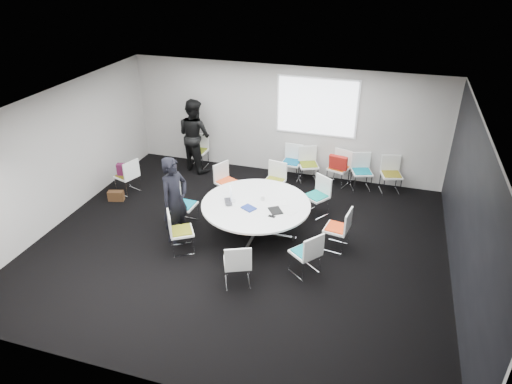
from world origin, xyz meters
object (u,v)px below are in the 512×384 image
(chair_ring_b, at_px, (316,203))
(chair_back_c, at_px, (338,174))
(laptop, at_px, (231,202))
(chair_back_a, at_px, (291,169))
(chair_ring_g, at_px, (238,271))
(chair_ring_h, at_px, (305,260))
(chair_ring_d, at_px, (227,189))
(person_main, at_px, (175,200))
(cup, at_px, (262,198))
(chair_back_b, at_px, (308,171))
(conference_table, at_px, (256,212))
(person_back, at_px, (194,135))
(brown_bag, at_px, (116,196))
(chair_ring_f, at_px, (181,239))
(chair_ring_e, at_px, (185,212))
(chair_ring_c, at_px, (274,188))
(chair_spare_left, at_px, (128,182))
(maroon_bag, at_px, (126,169))
(chair_person_back, at_px, (199,157))
(chair_back_e, at_px, (390,181))
(chair_ring_a, at_px, (337,236))

(chair_ring_b, bearing_deg, chair_back_c, -65.10)
(laptop, bearing_deg, chair_back_c, -58.66)
(chair_back_a, relative_size, laptop, 2.67)
(chair_ring_g, xyz_separation_m, laptop, (-0.66, 1.50, 0.47))
(chair_ring_h, bearing_deg, chair_ring_g, 159.65)
(chair_ring_d, bearing_deg, person_main, 14.38)
(chair_back_c, bearing_deg, cup, 83.88)
(chair_ring_h, bearing_deg, chair_ring_b, 43.81)
(chair_back_b, bearing_deg, laptop, 46.85)
(chair_back_a, bearing_deg, chair_back_b, -179.21)
(conference_table, height_order, chair_ring_h, chair_ring_h)
(person_back, bearing_deg, brown_bag, 87.35)
(chair_ring_f, relative_size, chair_back_c, 1.00)
(brown_bag, bearing_deg, chair_ring_e, -12.57)
(chair_ring_c, xyz_separation_m, person_main, (-1.44, -2.19, 0.62))
(chair_spare_left, height_order, maroon_bag, chair_spare_left)
(conference_table, relative_size, chair_back_b, 2.50)
(chair_back_c, distance_m, chair_person_back, 3.76)
(chair_ring_c, height_order, chair_ring_e, same)
(chair_person_back, bearing_deg, chair_ring_d, 133.26)
(chair_ring_d, bearing_deg, maroon_bag, -54.14)
(chair_back_c, xyz_separation_m, chair_spare_left, (-4.78, -1.92, 0.00))
(conference_table, distance_m, chair_ring_b, 1.58)
(chair_ring_g, relative_size, chair_spare_left, 1.00)
(chair_ring_b, xyz_separation_m, chair_back_e, (1.52, 1.59, 0.00))
(chair_ring_c, xyz_separation_m, laptop, (-0.46, -1.68, 0.47))
(chair_ring_a, xyz_separation_m, maroon_bag, (-5.15, 0.84, 0.34))
(chair_ring_d, height_order, chair_ring_g, same)
(cup, xyz_separation_m, brown_bag, (-3.64, 0.22, -0.66))
(chair_back_b, bearing_deg, chair_back_e, 158.18)
(chair_back_b, xyz_separation_m, chair_spare_left, (-4.02, -1.89, 0.00))
(person_back, relative_size, laptop, 5.82)
(chair_ring_f, relative_size, person_back, 0.46)
(chair_ring_g, xyz_separation_m, chair_spare_left, (-3.63, 2.43, 0.00))
(chair_ring_c, bearing_deg, person_back, -12.69)
(chair_ring_d, height_order, chair_back_b, same)
(chair_back_c, relative_size, person_back, 0.46)
(chair_ring_e, bearing_deg, cup, 100.11)
(person_back, bearing_deg, conference_table, 158.31)
(chair_back_b, bearing_deg, maroon_bag, 2.26)
(chair_ring_b, relative_size, person_back, 0.46)
(conference_table, distance_m, person_back, 3.57)
(chair_ring_g, relative_size, cup, 9.78)
(chair_back_a, bearing_deg, person_back, 6.73)
(chair_ring_a, distance_m, cup, 1.66)
(chair_back_e, bearing_deg, chair_ring_h, 54.29)
(chair_ring_a, xyz_separation_m, laptop, (-2.16, -0.10, 0.47))
(chair_ring_a, bearing_deg, chair_person_back, 65.72)
(maroon_bag, bearing_deg, chair_ring_f, -38.65)
(person_back, bearing_deg, chair_ring_e, 132.97)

